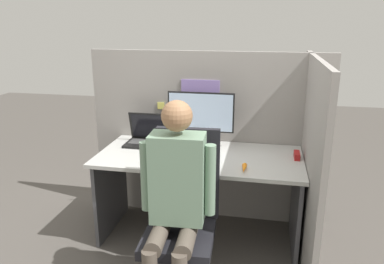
% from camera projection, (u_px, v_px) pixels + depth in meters
% --- Properties ---
extents(ground_plane, '(12.00, 12.00, 0.00)m').
position_uv_depth(ground_plane, '(190.00, 263.00, 2.89)').
color(ground_plane, '#514C47').
extents(cubicle_panel_back, '(2.15, 0.05, 1.55)m').
position_uv_depth(cubicle_panel_back, '(207.00, 137.00, 3.42)').
color(cubicle_panel_back, gray).
rests_on(cubicle_panel_back, ground).
extents(cubicle_panel_right, '(0.04, 1.43, 1.55)m').
position_uv_depth(cubicle_panel_right, '(309.00, 163.00, 2.80)').
color(cubicle_panel_right, gray).
rests_on(cubicle_panel_right, ground).
extents(desk, '(1.65, 0.78, 0.75)m').
position_uv_depth(desk, '(199.00, 175.00, 3.09)').
color(desk, '#B7B7B2').
rests_on(desk, ground).
extents(paper_box, '(0.28, 0.22, 0.08)m').
position_uv_depth(paper_box, '(200.00, 141.00, 3.25)').
color(paper_box, white).
rests_on(paper_box, desk).
extents(monitor, '(0.57, 0.18, 0.39)m').
position_uv_depth(monitor, '(201.00, 114.00, 3.18)').
color(monitor, black).
rests_on(monitor, paper_box).
extents(laptop, '(0.33, 0.26, 0.27)m').
position_uv_depth(laptop, '(146.00, 138.00, 3.29)').
color(laptop, black).
rests_on(laptop, desk).
extents(mouse, '(0.06, 0.04, 0.03)m').
position_uv_depth(mouse, '(159.00, 158.00, 2.91)').
color(mouse, silver).
rests_on(mouse, desk).
extents(stapler, '(0.04, 0.13, 0.05)m').
position_uv_depth(stapler, '(297.00, 155.00, 2.95)').
color(stapler, '#A31919').
rests_on(stapler, desk).
extents(carrot_toy, '(0.04, 0.16, 0.04)m').
position_uv_depth(carrot_toy, '(244.00, 168.00, 2.71)').
color(carrot_toy, orange).
rests_on(carrot_toy, desk).
extents(office_chair, '(0.53, 0.56, 1.11)m').
position_uv_depth(office_chair, '(183.00, 213.00, 2.55)').
color(office_chair, black).
rests_on(office_chair, ground).
extents(person, '(0.48, 0.45, 1.35)m').
position_uv_depth(person, '(175.00, 193.00, 2.32)').
color(person, brown).
rests_on(person, ground).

